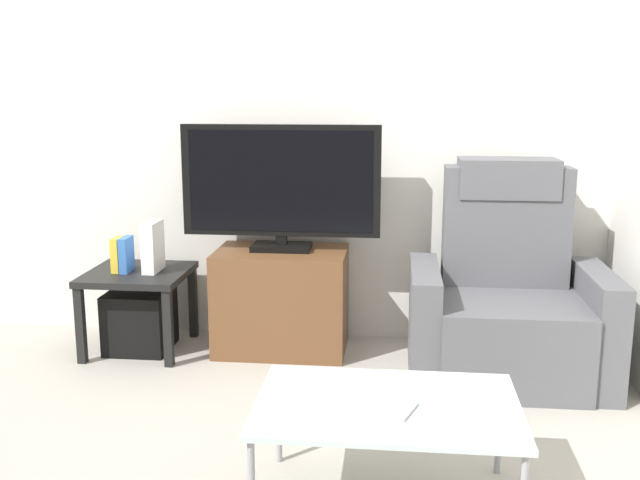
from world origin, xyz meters
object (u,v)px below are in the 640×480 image
object	(u,v)px
recliner_armchair	(508,303)
subwoofer_box	(140,320)
tv_stand	(281,300)
game_console	(153,246)
side_table	(138,283)
book_leftmost	(118,255)
book_middle	(126,255)
television	(281,184)
cell_phone	(402,410)
coffee_table	(387,409)

from	to	relation	value
recliner_armchair	subwoofer_box	distance (m)	1.99
tv_stand	game_console	world-z (taller)	game_console
side_table	book_leftmost	distance (m)	0.19
book_middle	subwoofer_box	bearing A→B (deg)	21.82
subwoofer_box	tv_stand	bearing A→B (deg)	5.85
television	game_console	world-z (taller)	television
book_middle	cell_phone	size ratio (longest dim) A/B	1.28
television	book_middle	xyz separation A→B (m)	(-0.84, -0.12, -0.38)
side_table	book_middle	xyz separation A→B (m)	(-0.05, -0.02, 0.17)
coffee_table	cell_phone	xyz separation A→B (m)	(0.05, -0.07, 0.03)
book_leftmost	television	bearing A→B (deg)	7.68
side_table	subwoofer_box	xyz separation A→B (m)	(0.00, 0.00, -0.21)
tv_stand	coffee_table	xyz separation A→B (m)	(0.61, -1.52, 0.08)
television	cell_phone	size ratio (longest dim) A/B	7.17
game_console	book_middle	bearing A→B (deg)	-167.90
game_console	cell_phone	size ratio (longest dim) A/B	1.84
side_table	subwoofer_box	distance (m)	0.21
game_console	coffee_table	size ratio (longest dim) A/B	0.31
side_table	book_leftmost	xyz separation A→B (m)	(-0.10, -0.02, 0.17)
television	coffee_table	distance (m)	1.75
coffee_table	cell_phone	size ratio (longest dim) A/B	6.00
television	book_leftmost	distance (m)	0.97
game_console	cell_phone	xyz separation A→B (m)	(1.35, -1.51, -0.20)
coffee_table	book_leftmost	bearing A→B (deg)	136.44
coffee_table	subwoofer_box	bearing A→B (deg)	134.05
book_leftmost	cell_phone	xyz separation A→B (m)	(1.54, -1.48, -0.15)
tv_stand	book_leftmost	world-z (taller)	book_leftmost
tv_stand	side_table	distance (m)	0.80
book_leftmost	game_console	bearing A→B (deg)	8.97
recliner_armchair	side_table	size ratio (longest dim) A/B	2.00
cell_phone	television	bearing A→B (deg)	131.53
television	cell_phone	distance (m)	1.81
subwoofer_box	game_console	size ratio (longest dim) A/B	1.22
side_table	subwoofer_box	world-z (taller)	side_table
book_leftmost	tv_stand	bearing A→B (deg)	6.47
recliner_armchair	book_middle	size ratio (longest dim) A/B	5.62
side_table	game_console	bearing A→B (deg)	6.34
tv_stand	book_leftmost	bearing A→B (deg)	-173.53
subwoofer_box	cell_phone	bearing A→B (deg)	-46.26
book_middle	game_console	xyz separation A→B (m)	(0.14, 0.03, 0.04)
recliner_armchair	book_leftmost	xyz separation A→B (m)	(-2.08, 0.12, 0.17)
television	coffee_table	world-z (taller)	television
tv_stand	cell_phone	bearing A→B (deg)	-67.59
book_leftmost	coffee_table	size ratio (longest dim) A/B	0.21
recliner_armchair	cell_phone	world-z (taller)	recliner_armchair
recliner_armchair	coffee_table	world-z (taller)	recliner_armchair
book_leftmost	coffee_table	world-z (taller)	book_leftmost
tv_stand	game_console	size ratio (longest dim) A/B	2.58
book_leftmost	coffee_table	distance (m)	2.07
television	cell_phone	bearing A→B (deg)	-67.83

